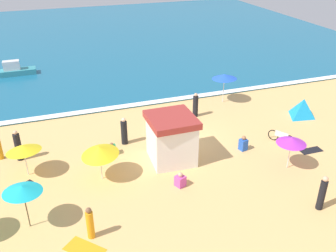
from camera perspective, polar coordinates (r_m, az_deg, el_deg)
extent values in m
plane|color=#E5B26B|center=(24.03, 2.46, -2.25)|extent=(60.00, 60.00, 0.00)
cube|color=#196084|center=(49.43, -9.89, 13.17)|extent=(60.00, 44.00, 0.10)
cube|color=white|center=(29.30, -2.08, 3.69)|extent=(57.00, 0.70, 0.01)
cube|color=white|center=(21.54, 0.52, -2.33)|extent=(2.53, 2.67, 2.40)
cube|color=#A5332D|center=(20.89, 0.54, 0.96)|extent=(2.58, 2.75, 0.37)
cylinder|color=silver|center=(21.73, -20.77, -4.95)|extent=(0.05, 0.05, 1.81)
cone|color=yellow|center=(21.34, -21.12, -3.17)|extent=(2.42, 2.43, 0.54)
cylinder|color=silver|center=(20.31, -10.15, -5.59)|extent=(0.05, 0.05, 1.94)
cone|color=yellow|center=(19.90, -10.34, -3.71)|extent=(2.70, 2.68, 0.69)
cylinder|color=silver|center=(21.96, 17.93, -3.97)|extent=(0.05, 0.05, 1.88)
cone|color=#B733C6|center=(21.56, 18.24, -2.12)|extent=(2.20, 2.20, 0.35)
cylinder|color=#4C3823|center=(18.05, -20.71, -11.44)|extent=(0.05, 0.05, 2.18)
cone|color=#19B7C6|center=(17.48, -21.24, -8.90)|extent=(2.40, 2.40, 0.41)
cylinder|color=silver|center=(29.42, 8.43, 5.63)|extent=(0.05, 0.05, 2.23)
cone|color=blue|center=(29.07, 8.56, 7.44)|extent=(2.55, 2.56, 0.45)
pyramid|color=#1999D8|center=(28.74, 19.79, 2.69)|extent=(2.41, 2.21, 1.29)
torus|color=black|center=(24.56, 17.95, -2.12)|extent=(0.41, 0.65, 0.72)
torus|color=black|center=(24.91, 15.67, -1.33)|extent=(0.41, 0.65, 0.72)
cube|color=white|center=(24.63, 16.87, -1.28)|extent=(0.50, 0.79, 0.36)
cube|color=blue|center=(23.33, 11.33, -2.79)|extent=(0.50, 0.50, 0.71)
sphere|color=#9E6B47|center=(23.10, 11.44, -1.77)|extent=(0.26, 0.26, 0.26)
cylinder|color=black|center=(19.49, 22.29, -9.66)|extent=(0.43, 0.43, 1.60)
sphere|color=#DBA884|center=(18.98, 22.78, -7.43)|extent=(0.27, 0.27, 0.27)
cylinder|color=black|center=(26.95, 4.19, 3.00)|extent=(0.52, 0.52, 1.56)
sphere|color=#DBA884|center=(26.60, 4.25, 4.75)|extent=(0.25, 0.25, 0.25)
cylinder|color=orange|center=(17.02, -11.71, -14.47)|extent=(0.44, 0.44, 1.36)
sphere|color=brown|center=(16.51, -11.98, -12.42)|extent=(0.25, 0.25, 0.25)
cylinder|color=black|center=(23.36, -21.77, -2.97)|extent=(0.41, 0.41, 1.67)
sphere|color=#DBA884|center=(22.92, -22.17, -0.93)|extent=(0.24, 0.24, 0.24)
cylinder|color=black|center=(23.52, -6.66, -1.00)|extent=(0.50, 0.50, 1.53)
sphere|color=beige|center=(23.11, -6.78, 0.93)|extent=(0.26, 0.26, 0.26)
cube|color=green|center=(22.76, -8.48, -3.57)|extent=(0.50, 0.50, 0.56)
sphere|color=brown|center=(22.57, -8.55, -2.76)|extent=(0.20, 0.20, 0.20)
cube|color=#D84CA5|center=(19.85, 1.87, -8.34)|extent=(0.61, 0.61, 0.58)
sphere|color=#DBA884|center=(19.62, 1.89, -7.39)|extent=(0.25, 0.25, 0.25)
cube|color=black|center=(21.29, -21.14, -8.65)|extent=(1.41, 1.24, 0.01)
cube|color=orange|center=(16.99, -12.53, -17.80)|extent=(1.81, 1.85, 0.01)
cube|color=black|center=(24.57, 20.86, -3.49)|extent=(1.42, 0.66, 0.01)
cube|color=teal|center=(37.77, -22.49, 7.53)|extent=(4.10, 1.16, 0.50)
cube|color=silver|center=(37.57, -22.67, 8.49)|extent=(1.43, 0.70, 0.84)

